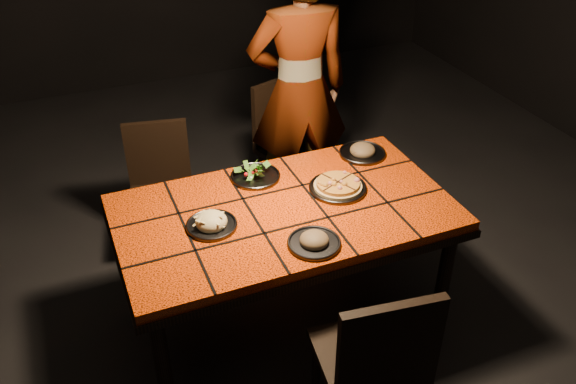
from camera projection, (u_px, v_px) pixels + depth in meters
name	position (u px, v px, depth m)	size (l,w,h in m)	color
room_shell	(284.00, 59.00, 2.51)	(6.04, 7.04, 3.08)	black
dining_table	(284.00, 221.00, 2.97)	(1.62, 0.92, 0.75)	#ED4407
chair_near	(376.00, 359.00, 2.44)	(0.46, 0.46, 0.91)	black
chair_far_left	(161.00, 182.00, 3.63)	(0.44, 0.44, 0.82)	black
chair_far_right	(287.00, 137.00, 4.03)	(0.50, 0.50, 0.88)	black
diner	(299.00, 91.00, 3.74)	(0.64, 0.42, 1.76)	brown
plate_pizza	(338.00, 186.00, 3.05)	(0.32, 0.32, 0.04)	#3C3C41
plate_pasta	(211.00, 223.00, 2.79)	(0.24, 0.24, 0.08)	#3C3C41
plate_salad	(255.00, 173.00, 3.13)	(0.26, 0.26, 0.07)	#3C3C41
plate_mushroom_a	(314.00, 241.00, 2.68)	(0.24, 0.24, 0.08)	#3C3C41
plate_mushroom_b	(363.00, 151.00, 3.33)	(0.26, 0.26, 0.08)	#3C3C41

